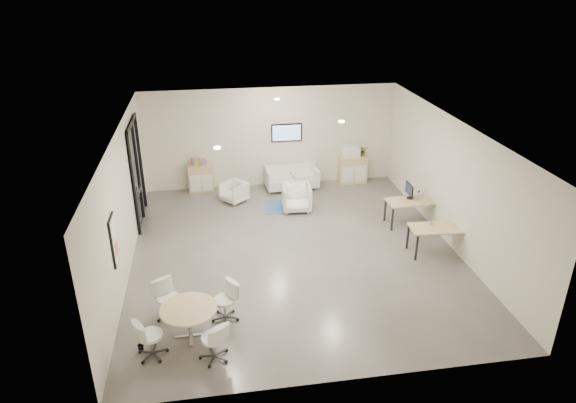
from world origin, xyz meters
The scene contains 21 objects.
room_shell centered at (0.00, 0.00, 1.60)m, with size 9.60×10.60×4.80m.
glass_door centered at (-3.95, 2.51, 1.50)m, with size 0.09×1.90×2.85m.
artwork centered at (-3.97, -1.60, 1.55)m, with size 0.05×0.54×1.04m.
wall_tv centered at (0.50, 4.46, 1.75)m, with size 0.98×0.06×0.58m.
ceiling_spots centered at (-0.20, 0.83, 3.18)m, with size 3.14×4.14×0.03m.
sideboard_left centered at (-2.27, 4.27, 0.44)m, with size 0.79×0.41×0.89m.
sideboard_right centered at (2.68, 4.25, 0.46)m, with size 0.92×0.44×0.92m.
books centered at (-2.31, 4.27, 1.00)m, with size 0.46×0.14×0.22m.
printer centered at (2.59, 4.26, 1.09)m, with size 0.51×0.43×0.36m.
loveseat centered at (0.60, 4.08, 0.33)m, with size 1.70×0.94×0.62m.
blue_rug centered at (0.25, 2.67, 0.01)m, with size 1.43×0.95×0.01m, color #325999.
armchair_left centered at (-1.30, 3.32, 0.34)m, with size 0.67×0.62×0.69m, color silver.
armchair_right centered at (0.47, 2.42, 0.42)m, with size 0.81×0.76×0.83m, color silver.
desk_rear centered at (3.43, 1.01, 0.64)m, with size 1.41×0.76×0.72m.
desk_front centered at (3.47, -0.58, 0.63)m, with size 1.38×0.76×0.70m.
monitor centered at (3.39, 1.16, 0.95)m, with size 0.20×0.50×0.44m.
round_table centered at (-2.55, -2.89, 0.57)m, with size 1.08×1.08×0.66m.
meeting_chairs centered at (-2.55, -2.89, 0.41)m, with size 2.18×2.18×0.82m.
plant_cabinet centered at (2.99, 4.28, 1.04)m, with size 0.27×0.30×0.24m, color #3F7F3F.
plant_floor centered at (-3.46, -3.15, 0.06)m, with size 0.16×0.29×0.13m, color #3F7F3F.
cup centered at (3.35, -0.41, 0.76)m, with size 0.11×0.09×0.11m, color white.
Camera 1 is at (-1.97, -11.06, 6.52)m, focal length 32.00 mm.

